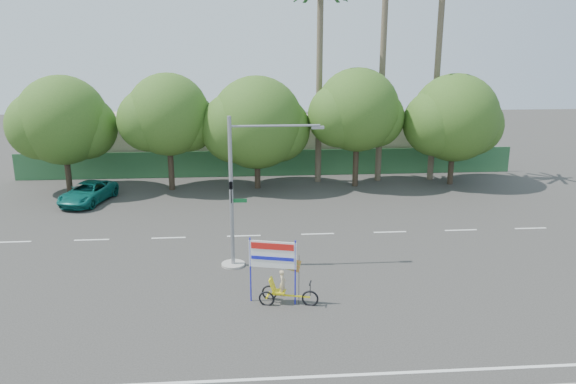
{
  "coord_description": "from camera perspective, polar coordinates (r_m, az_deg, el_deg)",
  "views": [
    {
      "loc": [
        -1.83,
        -20.53,
        10.3
      ],
      "look_at": [
        0.08,
        4.04,
        3.5
      ],
      "focal_mm": 35.0,
      "sensor_mm": 36.0,
      "label": 1
    }
  ],
  "objects": [
    {
      "name": "tree_center",
      "position": [
        38.98,
        -3.27,
        6.79
      ],
      "size": [
        7.62,
        6.4,
        7.85
      ],
      "color": "#473828",
      "rests_on": "ground"
    },
    {
      "name": "building_right",
      "position": [
        48.31,
        7.4,
        5.16
      ],
      "size": [
        14.0,
        8.0,
        3.6
      ],
      "primitive_type": "cube",
      "color": "beige",
      "rests_on": "ground"
    },
    {
      "name": "traffic_signal",
      "position": [
        25.6,
        -5.07,
        -1.39
      ],
      "size": [
        4.72,
        1.1,
        7.0
      ],
      "color": "gray",
      "rests_on": "ground"
    },
    {
      "name": "tree_far_right",
      "position": [
        41.66,
        16.51,
        6.99
      ],
      "size": [
        7.38,
        6.2,
        7.94
      ],
      "color": "#473828",
      "rests_on": "ground"
    },
    {
      "name": "trike_billboard",
      "position": [
        22.5,
        -0.89,
        -8.68
      ],
      "size": [
        2.73,
        1.04,
        2.76
      ],
      "rotation": [
        0.0,
        0.0,
        -0.25
      ],
      "color": "black",
      "rests_on": "ground"
    },
    {
      "name": "ground",
      "position": [
        23.04,
        0.59,
        -11.12
      ],
      "size": [
        120.0,
        120.0,
        0.0
      ],
      "primitive_type": "plane",
      "color": "#33302D",
      "rests_on": "ground"
    },
    {
      "name": "pickup_truck",
      "position": [
        38.3,
        -19.67,
        -0.07
      ],
      "size": [
        3.33,
        5.17,
        1.33
      ],
      "primitive_type": "imported",
      "rotation": [
        0.0,
        0.0,
        -0.26
      ],
      "color": "#0D6057",
      "rests_on": "ground"
    },
    {
      "name": "palm_mid",
      "position": [
        42.36,
        15.05,
        13.7
      ],
      "size": [
        3.73,
        3.79,
        15.45
      ],
      "color": "#70604C",
      "rests_on": "ground"
    },
    {
      "name": "palm_tall",
      "position": [
        41.22,
        9.71,
        15.44
      ],
      "size": [
        3.73,
        3.79,
        17.45
      ],
      "color": "#70604C",
      "rests_on": "ground"
    },
    {
      "name": "tree_right",
      "position": [
        39.64,
        6.99,
        7.97
      ],
      "size": [
        6.9,
        5.8,
        8.36
      ],
      "color": "#473828",
      "rests_on": "ground"
    },
    {
      "name": "palm_short",
      "position": [
        40.41,
        3.23,
        13.36
      ],
      "size": [
        3.73,
        3.79,
        14.45
      ],
      "color": "#70604C",
      "rests_on": "ground"
    },
    {
      "name": "building_left",
      "position": [
        47.97,
        -14.23,
        4.99
      ],
      "size": [
        12.0,
        8.0,
        4.0
      ],
      "primitive_type": "cube",
      "color": "beige",
      "rests_on": "ground"
    },
    {
      "name": "tree_left",
      "position": [
        39.24,
        -12.14,
        7.41
      ],
      "size": [
        6.66,
        5.6,
        8.07
      ],
      "color": "#473828",
      "rests_on": "ground"
    },
    {
      "name": "fence",
      "position": [
        43.09,
        -1.9,
        2.95
      ],
      "size": [
        38.0,
        0.08,
        2.0
      ],
      "primitive_type": "cube",
      "color": "#336B3D",
      "rests_on": "ground"
    },
    {
      "name": "tree_far_left",
      "position": [
        40.8,
        -21.97,
        6.51
      ],
      "size": [
        7.14,
        6.0,
        7.96
      ],
      "color": "#473828",
      "rests_on": "ground"
    }
  ]
}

